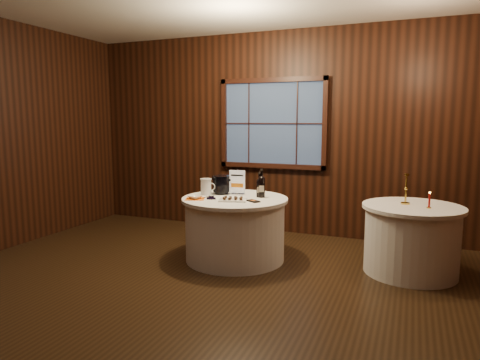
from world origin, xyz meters
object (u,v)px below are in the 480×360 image
at_px(ice_bucket, 222,184).
at_px(red_candle, 429,202).
at_px(sign_stand, 237,186).
at_px(brass_candlestick, 406,193).
at_px(chocolate_plate, 233,199).
at_px(side_table, 411,239).
at_px(port_bottle_right, 262,185).
at_px(glass_pitcher, 206,187).
at_px(port_bottle_left, 259,187).
at_px(grape_bunch, 211,198).
at_px(chocolate_box, 253,201).
at_px(cracker_bowl, 195,197).
at_px(main_table, 235,229).

bearing_deg(ice_bucket, red_candle, 0.36).
relative_size(sign_stand, brass_candlestick, 0.93).
bearing_deg(brass_candlestick, chocolate_plate, -163.69).
xyz_separation_m(sign_stand, chocolate_plate, (0.11, -0.39, -0.09)).
xyz_separation_m(side_table, chocolate_plate, (-1.94, -0.49, 0.40)).
xyz_separation_m(port_bottle_right, glass_pitcher, (-0.70, -0.10, -0.05)).
bearing_deg(port_bottle_right, port_bottle_left, 149.56).
bearing_deg(chocolate_plate, grape_bunch, -177.06).
relative_size(port_bottle_left, glass_pitcher, 1.45).
distance_m(port_bottle_left, ice_bucket, 0.52).
relative_size(sign_stand, port_bottle_right, 0.93).
xyz_separation_m(side_table, port_bottle_left, (-1.74, -0.15, 0.51)).
bearing_deg(side_table, brass_candlestick, 148.66).
height_order(port_bottle_left, chocolate_plate, port_bottle_left).
bearing_deg(side_table, chocolate_box, -165.29).
distance_m(chocolate_plate, chocolate_box, 0.24).
distance_m(side_table, sign_stand, 2.11).
xyz_separation_m(chocolate_box, red_candle, (1.86, 0.35, 0.06)).
distance_m(grape_bunch, brass_candlestick, 2.21).
bearing_deg(ice_bucket, port_bottle_left, -3.40).
distance_m(chocolate_plate, glass_pitcher, 0.53).
relative_size(sign_stand, glass_pitcher, 1.56).
xyz_separation_m(port_bottle_left, ice_bucket, (-0.52, 0.03, -0.01)).
xyz_separation_m(port_bottle_right, ice_bucket, (-0.55, 0.04, -0.03)).
xyz_separation_m(chocolate_plate, chocolate_box, (0.24, 0.05, -0.01)).
xyz_separation_m(grape_bunch, glass_pitcher, (-0.19, 0.25, 0.08)).
xyz_separation_m(sign_stand, grape_bunch, (-0.17, -0.41, -0.09)).
bearing_deg(cracker_bowl, chocolate_plate, 7.29).
distance_m(port_bottle_right, chocolate_plate, 0.43).
distance_m(chocolate_plate, cracker_bowl, 0.47).
xyz_separation_m(grape_bunch, cracker_bowl, (-0.19, -0.05, 0.00)).
relative_size(port_bottle_right, chocolate_box, 2.05).
distance_m(sign_stand, chocolate_plate, 0.42).
bearing_deg(grape_bunch, red_candle, 9.69).
bearing_deg(side_table, port_bottle_right, -174.83).
height_order(side_table, grape_bunch, grape_bunch).
bearing_deg(side_table, red_candle, -33.46).
height_order(side_table, port_bottle_left, port_bottle_left).
distance_m(sign_stand, grape_bunch, 0.45).
bearing_deg(port_bottle_right, side_table, -14.55).
bearing_deg(brass_candlestick, main_table, -169.65).
height_order(port_bottle_right, glass_pitcher, port_bottle_right).
height_order(port_bottle_left, cracker_bowl, port_bottle_left).
bearing_deg(port_bottle_left, sign_stand, 152.67).
bearing_deg(brass_candlestick, port_bottle_right, -172.83).
bearing_deg(side_table, grape_bunch, -167.09).
bearing_deg(ice_bucket, side_table, 2.99).
bearing_deg(side_table, sign_stand, -177.14).
bearing_deg(red_candle, side_table, 146.54).
relative_size(port_bottle_left, port_bottle_right, 0.86).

